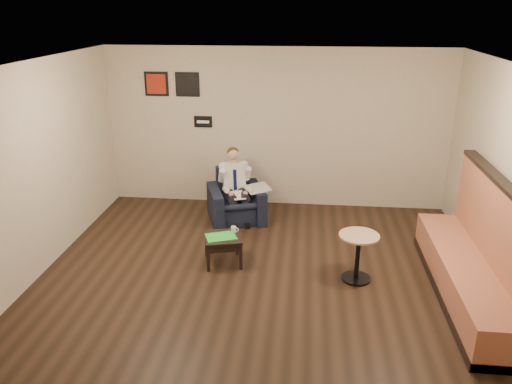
# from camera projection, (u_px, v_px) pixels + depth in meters

# --- Properties ---
(ground) EXTENTS (6.00, 6.00, 0.00)m
(ground) POSITION_uv_depth(u_px,v_px,m) (259.00, 289.00, 6.46)
(ground) COLOR black
(ground) RESTS_ON ground
(wall_back) EXTENTS (6.00, 0.02, 2.80)m
(wall_back) POSITION_uv_depth(u_px,v_px,m) (276.00, 129.00, 8.75)
(wall_back) COLOR beige
(wall_back) RESTS_ON ground
(wall_front) EXTENTS (6.00, 0.02, 2.80)m
(wall_front) POSITION_uv_depth(u_px,v_px,m) (214.00, 350.00, 3.18)
(wall_front) COLOR beige
(wall_front) RESTS_ON ground
(wall_left) EXTENTS (0.02, 6.00, 2.80)m
(wall_left) POSITION_uv_depth(u_px,v_px,m) (22.00, 179.00, 6.26)
(wall_left) COLOR beige
(wall_left) RESTS_ON ground
(ceiling) EXTENTS (6.00, 6.00, 0.02)m
(ceiling) POSITION_uv_depth(u_px,v_px,m) (260.00, 68.00, 5.47)
(ceiling) COLOR white
(ceiling) RESTS_ON wall_back
(seating_sign) EXTENTS (0.32, 0.02, 0.20)m
(seating_sign) POSITION_uv_depth(u_px,v_px,m) (203.00, 122.00, 8.83)
(seating_sign) COLOR black
(seating_sign) RESTS_ON wall_back
(art_print_left) EXTENTS (0.42, 0.03, 0.42)m
(art_print_left) POSITION_uv_depth(u_px,v_px,m) (157.00, 84.00, 8.68)
(art_print_left) COLOR #AA2A14
(art_print_left) RESTS_ON wall_back
(art_print_right) EXTENTS (0.42, 0.03, 0.42)m
(art_print_right) POSITION_uv_depth(u_px,v_px,m) (187.00, 84.00, 8.63)
(art_print_right) COLOR black
(art_print_right) RESTS_ON wall_back
(armchair) EXTENTS (1.12, 1.12, 0.85)m
(armchair) POSITION_uv_depth(u_px,v_px,m) (236.00, 196.00, 8.38)
(armchair) COLOR black
(armchair) RESTS_ON ground
(seated_man) EXTENTS (0.79, 0.97, 1.16)m
(seated_man) POSITION_uv_depth(u_px,v_px,m) (237.00, 190.00, 8.23)
(seated_man) COLOR silver
(seated_man) RESTS_ON armchair
(lap_papers) EXTENTS (0.29, 0.33, 0.01)m
(lap_papers) POSITION_uv_depth(u_px,v_px,m) (238.00, 195.00, 8.16)
(lap_papers) COLOR white
(lap_papers) RESTS_ON seated_man
(newspaper) EXTENTS (0.52, 0.57, 0.01)m
(newspaper) POSITION_uv_depth(u_px,v_px,m) (258.00, 188.00, 8.32)
(newspaper) COLOR silver
(newspaper) RESTS_ON armchair
(side_table) EXTENTS (0.61, 0.61, 0.41)m
(side_table) POSITION_uv_depth(u_px,v_px,m) (223.00, 249.00, 7.05)
(side_table) COLOR black
(side_table) RESTS_ON ground
(green_folder) EXTENTS (0.49, 0.43, 0.01)m
(green_folder) POSITION_uv_depth(u_px,v_px,m) (221.00, 237.00, 6.96)
(green_folder) COLOR green
(green_folder) RESTS_ON side_table
(coffee_mug) EXTENTS (0.09, 0.09, 0.09)m
(coffee_mug) POSITION_uv_depth(u_px,v_px,m) (234.00, 229.00, 7.09)
(coffee_mug) COLOR white
(coffee_mug) RESTS_ON side_table
(smartphone) EXTENTS (0.13, 0.07, 0.01)m
(smartphone) POSITION_uv_depth(u_px,v_px,m) (225.00, 231.00, 7.12)
(smartphone) COLOR black
(smartphone) RESTS_ON side_table
(banquette) EXTENTS (0.69, 2.90, 1.48)m
(banquette) POSITION_uv_depth(u_px,v_px,m) (472.00, 243.00, 6.05)
(banquette) COLOR #B06144
(banquette) RESTS_ON ground
(cafe_table) EXTENTS (0.61, 0.61, 0.66)m
(cafe_table) POSITION_uv_depth(u_px,v_px,m) (358.00, 257.00, 6.57)
(cafe_table) COLOR tan
(cafe_table) RESTS_ON ground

